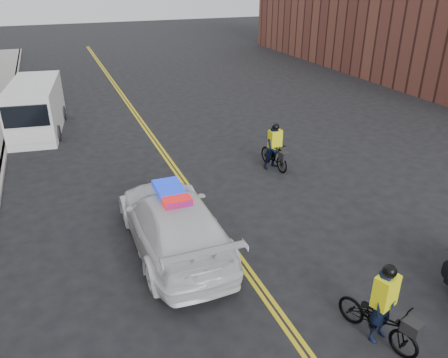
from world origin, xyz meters
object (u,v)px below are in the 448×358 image
police_cruiser (173,222)px  cyclist_near (382,314)px  cargo_van (36,109)px  cyclist_far (275,151)px

police_cruiser → cyclist_near: bearing=122.4°
cargo_van → cyclist_near: (6.19, -15.83, -0.47)m
police_cruiser → cyclist_near: 5.47m
cyclist_far → cyclist_near: bearing=-109.4°
cyclist_near → cyclist_far: 8.50m
cargo_van → cyclist_far: 11.11m
police_cruiser → cyclist_far: (4.89, 3.67, -0.11)m
cargo_van → cyclist_near: 17.00m
cyclist_far → police_cruiser: bearing=-149.3°
police_cruiser → cyclist_far: bearing=-143.4°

